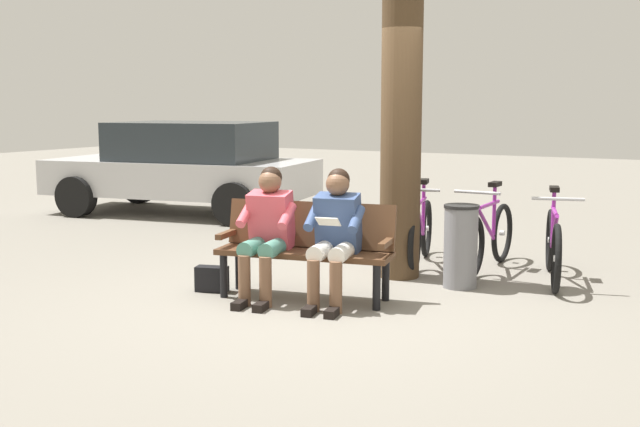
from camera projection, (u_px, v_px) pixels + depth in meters
The scene contains 11 objects.
ground_plane at pixel (328, 302), 6.93m from camera, with size 40.00×40.00×0.00m, color slate.
bench at pixel (307, 243), 7.06m from camera, with size 1.66×0.78×0.87m.
person_reading at pixel (335, 230), 6.78m from camera, with size 0.54×0.81×1.20m.
person_companion at pixel (267, 227), 6.98m from camera, with size 0.54×0.81×1.20m.
handbag at pixel (212, 279), 7.32m from camera, with size 0.30×0.14×0.24m, color black.
tree_trunk at pixel (401, 114), 7.73m from camera, with size 0.41×0.41×3.32m, color #4C3823.
litter_bin at pixel (461, 246), 7.44m from camera, with size 0.34×0.34×0.81m.
bicycle_blue at pixel (553, 246), 7.71m from camera, with size 0.60×1.63×0.94m.
bicycle_green at pixel (488, 237), 8.20m from camera, with size 0.48×1.68×0.94m.
bicycle_silver at pixel (421, 233), 8.46m from camera, with size 0.57×1.64×0.94m.
parked_car at pixel (185, 166), 12.37m from camera, with size 4.44×2.56×1.47m.
Camera 1 is at (-3.21, 5.94, 1.78)m, focal length 43.40 mm.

